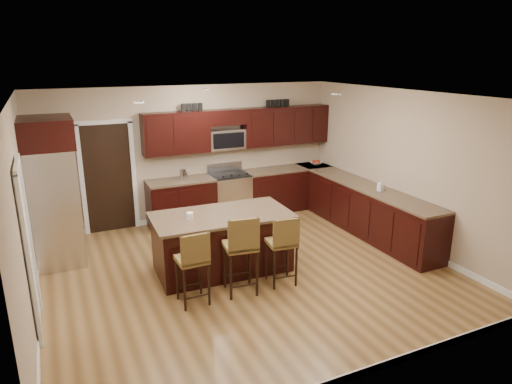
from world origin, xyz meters
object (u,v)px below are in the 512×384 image
stool_left (193,260)px  refrigerator (53,191)px  island (222,244)px  range (230,195)px  stool_right (283,243)px  stool_mid (241,246)px

stool_left → refrigerator: (-1.57, 2.25, 0.54)m
island → refrigerator: refrigerator is taller
range → refrigerator: bearing=-166.5°
stool_left → stool_right: bearing=-1.3°
range → stool_left: range is taller
stool_right → island: bearing=132.6°
range → refrigerator: 3.47m
range → stool_mid: bearing=-108.8°
island → refrigerator: bearing=150.7°
range → island: bearing=-114.5°
range → stool_mid: size_ratio=0.95×
stool_mid → island: bearing=95.5°
island → stool_left: size_ratio=2.04×
stool_left → stool_right: size_ratio=1.00×
island → stool_left: 1.13m
stool_mid → stool_right: size_ratio=1.10×
range → island: range is taller
stool_left → refrigerator: refrigerator is taller
stool_left → stool_mid: bearing=-1.8°
stool_mid → stool_left: bearing=-172.7°
stool_left → stool_right: 1.34m
island → stool_mid: bearing=-89.9°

